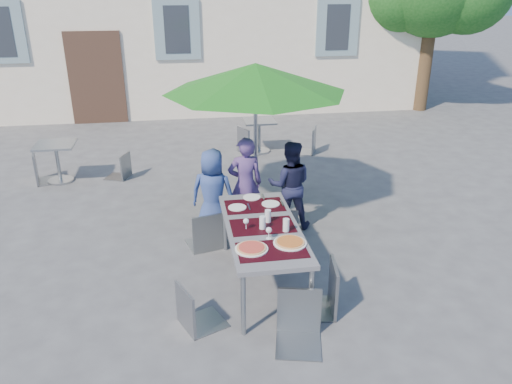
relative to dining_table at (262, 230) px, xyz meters
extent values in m
plane|color=#454548|center=(-0.72, 0.30, -0.70)|extent=(90.00, 90.00, 0.00)
cube|color=#412A1F|center=(-2.72, 7.77, 0.40)|extent=(1.30, 0.06, 2.20)
cube|color=gray|center=(-4.72, 7.77, 1.50)|extent=(1.10, 0.06, 1.40)
cube|color=gray|center=(-0.72, 7.77, 1.50)|extent=(1.10, 0.06, 1.40)
cube|color=#262B33|center=(-0.72, 7.75, 1.50)|extent=(0.60, 0.04, 1.10)
cube|color=gray|center=(3.28, 7.77, 1.50)|extent=(1.10, 0.06, 1.40)
cube|color=#262B33|center=(3.28, 7.75, 1.50)|extent=(0.60, 0.04, 1.10)
cylinder|color=#4B3620|center=(5.78, 7.80, 0.70)|extent=(0.36, 0.36, 2.80)
cube|color=#49494E|center=(0.00, 0.00, 0.03)|extent=(0.80, 1.85, 0.05)
cylinder|color=#92989E|center=(-0.34, -0.86, -0.35)|extent=(0.05, 0.05, 0.70)
cylinder|color=#92989E|center=(0.34, -0.86, -0.35)|extent=(0.05, 0.05, 0.70)
cylinder|color=#92989E|center=(-0.34, 0.86, -0.35)|extent=(0.05, 0.05, 0.70)
cylinder|color=#92989E|center=(0.34, 0.86, -0.35)|extent=(0.05, 0.05, 0.70)
cube|color=black|center=(0.00, -0.55, 0.06)|extent=(0.70, 0.42, 0.01)
cube|color=black|center=(0.00, 0.00, 0.06)|extent=(0.70, 0.42, 0.01)
cube|color=black|center=(0.00, 0.55, 0.06)|extent=(0.70, 0.42, 0.01)
cylinder|color=white|center=(-0.20, -0.51, 0.07)|extent=(0.34, 0.34, 0.01)
cylinder|color=tan|center=(-0.20, -0.51, 0.08)|extent=(0.30, 0.30, 0.01)
cylinder|color=#A51D10|center=(-0.20, -0.51, 0.09)|extent=(0.26, 0.26, 0.01)
cylinder|color=white|center=(0.21, -0.45, 0.07)|extent=(0.35, 0.35, 0.01)
cylinder|color=tan|center=(0.21, -0.45, 0.08)|extent=(0.31, 0.31, 0.01)
cylinder|color=#9D290A|center=(0.21, -0.45, 0.09)|extent=(0.27, 0.27, 0.01)
cylinder|color=silver|center=(-0.01, -0.07, 0.13)|extent=(0.07, 0.07, 0.15)
cylinder|color=silver|center=(0.08, 0.09, 0.13)|extent=(0.07, 0.07, 0.15)
cylinder|color=silver|center=(0.23, -0.17, 0.13)|extent=(0.07, 0.07, 0.15)
cylinder|color=silver|center=(-0.19, -0.05, 0.06)|extent=(0.06, 0.06, 0.00)
cylinder|color=silver|center=(-0.19, -0.05, 0.09)|extent=(0.01, 0.01, 0.08)
sphere|color=silver|center=(-0.19, -0.05, 0.15)|extent=(0.06, 0.06, 0.06)
cylinder|color=silver|center=(0.02, -0.30, 0.06)|extent=(0.06, 0.06, 0.00)
cylinder|color=silver|center=(0.02, -0.30, 0.09)|extent=(0.01, 0.01, 0.08)
sphere|color=silver|center=(0.02, -0.30, 0.15)|extent=(0.06, 0.06, 0.06)
cylinder|color=white|center=(-0.22, 0.52, 0.06)|extent=(0.22, 0.22, 0.01)
cube|color=#A4A7AC|center=(-0.08, 0.52, 0.06)|extent=(0.02, 0.18, 0.00)
cylinder|color=white|center=(0.20, 0.56, 0.06)|extent=(0.22, 0.22, 0.01)
cube|color=#A4A7AC|center=(0.34, 0.56, 0.06)|extent=(0.02, 0.18, 0.00)
cylinder|color=white|center=(0.00, 0.79, 0.06)|extent=(0.22, 0.22, 0.01)
cube|color=#A4A7AC|center=(0.14, 0.79, 0.06)|extent=(0.02, 0.18, 0.00)
imported|color=navy|center=(-0.45, 1.32, -0.08)|extent=(0.70, 0.56, 1.24)
imported|color=#593C7C|center=(0.02, 1.47, -0.03)|extent=(0.50, 0.34, 1.34)
imported|color=#191B38|center=(0.64, 1.42, -0.06)|extent=(0.67, 0.47, 1.27)
cube|color=gray|center=(-0.60, 1.05, -0.23)|extent=(0.53, 0.53, 0.03)
cube|color=gray|center=(-0.55, 0.85, 0.03)|extent=(0.43, 0.14, 0.52)
cylinder|color=gray|center=(-0.46, 1.28, -0.47)|extent=(0.02, 0.02, 0.46)
cylinder|color=gray|center=(-0.83, 1.19, -0.47)|extent=(0.02, 0.02, 0.46)
cylinder|color=gray|center=(-0.37, 0.92, -0.47)|extent=(0.02, 0.02, 0.46)
cylinder|color=gray|center=(-0.74, 0.82, -0.47)|extent=(0.02, 0.02, 0.46)
cube|color=gray|center=(0.05, 1.03, -0.19)|extent=(0.58, 0.58, 0.03)
cube|color=gray|center=(-0.01, 0.82, 0.08)|extent=(0.46, 0.17, 0.56)
cylinder|color=gray|center=(0.30, 1.16, -0.45)|extent=(0.02, 0.02, 0.49)
cylinder|color=gray|center=(-0.08, 1.28, -0.45)|extent=(0.02, 0.02, 0.49)
cylinder|color=gray|center=(0.18, 0.78, -0.45)|extent=(0.02, 0.02, 0.49)
cylinder|color=gray|center=(-0.20, 0.90, -0.45)|extent=(0.02, 0.02, 0.49)
cube|color=gray|center=(0.46, 1.07, -0.23)|extent=(0.52, 0.52, 0.03)
cube|color=gray|center=(0.41, 0.87, 0.02)|extent=(0.42, 0.14, 0.51)
cylinder|color=gray|center=(0.69, 1.20, -0.47)|extent=(0.02, 0.02, 0.45)
cylinder|color=gray|center=(0.33, 1.29, -0.47)|extent=(0.02, 0.02, 0.45)
cylinder|color=gray|center=(0.59, 0.84, -0.47)|extent=(0.02, 0.02, 0.45)
cylinder|color=gray|center=(0.24, 0.93, -0.47)|extent=(0.02, 0.02, 0.45)
cube|color=gray|center=(-0.72, -0.63, -0.26)|extent=(0.53, 0.53, 0.03)
cube|color=gray|center=(-0.90, -0.71, -0.02)|extent=(0.19, 0.38, 0.48)
cylinder|color=gray|center=(-0.50, -0.72, -0.48)|extent=(0.02, 0.02, 0.42)
cylinder|color=gray|center=(-0.63, -0.40, -0.48)|extent=(0.02, 0.02, 0.42)
cylinder|color=gray|center=(-0.82, -0.86, -0.48)|extent=(0.02, 0.02, 0.42)
cylinder|color=gray|center=(-0.95, -0.54, -0.48)|extent=(0.02, 0.02, 0.42)
cube|color=gray|center=(0.44, -0.58, -0.20)|extent=(0.53, 0.53, 0.03)
cube|color=gray|center=(0.66, -0.61, 0.08)|extent=(0.11, 0.47, 0.55)
cylinder|color=gray|center=(0.27, -0.35, -0.45)|extent=(0.02, 0.02, 0.49)
cylinder|color=gray|center=(0.21, -0.74, -0.45)|extent=(0.02, 0.02, 0.49)
cylinder|color=gray|center=(0.67, -0.41, -0.45)|extent=(0.02, 0.02, 0.49)
cylinder|color=gray|center=(0.60, -0.81, -0.45)|extent=(0.02, 0.02, 0.49)
cube|color=gray|center=(0.16, -1.13, -0.23)|extent=(0.52, 0.52, 0.03)
cube|color=gray|center=(0.21, -0.93, 0.03)|extent=(0.43, 0.13, 0.52)
cylinder|color=gray|center=(-0.07, -1.26, -0.47)|extent=(0.02, 0.02, 0.46)
cylinder|color=gray|center=(0.30, -1.35, -0.47)|extent=(0.02, 0.02, 0.46)
cylinder|color=gray|center=(0.02, -0.90, -0.47)|extent=(0.02, 0.02, 0.46)
cylinder|color=gray|center=(0.38, -0.99, -0.47)|extent=(0.02, 0.02, 0.46)
cylinder|color=#A4A7AC|center=(0.25, 2.01, -0.65)|extent=(0.50, 0.50, 0.09)
cylinder|color=#92989E|center=(0.25, 2.01, 0.34)|extent=(0.06, 0.06, 2.07)
cone|color=#1A6B17|center=(0.25, 2.01, 1.33)|extent=(2.61, 2.61, 0.41)
cylinder|color=#A4A7AC|center=(-2.96, 3.77, -0.68)|extent=(0.44, 0.44, 0.04)
cylinder|color=#92989E|center=(-2.96, 3.77, -0.37)|extent=(0.06, 0.06, 0.65)
cube|color=#92989E|center=(-2.96, 3.77, -0.02)|extent=(0.65, 0.65, 0.04)
cube|color=gray|center=(-3.13, 3.82, -0.21)|extent=(0.54, 0.54, 0.03)
cube|color=gray|center=(-3.34, 3.77, 0.06)|extent=(0.13, 0.45, 0.54)
cylinder|color=gray|center=(-2.90, 3.67, -0.46)|extent=(0.02, 0.02, 0.48)
cylinder|color=gray|center=(-2.98, 4.05, -0.46)|extent=(0.02, 0.02, 0.48)
cylinder|color=gray|center=(-3.28, 3.58, -0.46)|extent=(0.02, 0.02, 0.48)
cylinder|color=gray|center=(-3.36, 3.96, -0.46)|extent=(0.02, 0.02, 0.48)
cube|color=gray|center=(-1.98, 3.81, -0.29)|extent=(0.49, 0.49, 0.03)
cube|color=gray|center=(-1.81, 3.75, -0.07)|extent=(0.16, 0.36, 0.45)
cylinder|color=gray|center=(-2.07, 4.02, -0.50)|extent=(0.02, 0.02, 0.40)
cylinder|color=gray|center=(-2.19, 3.72, -0.50)|extent=(0.02, 0.02, 0.40)
cylinder|color=gray|center=(-1.77, 3.90, -0.50)|extent=(0.02, 0.02, 0.40)
cylinder|color=gray|center=(-1.89, 3.60, -0.50)|extent=(0.02, 0.02, 0.40)
cylinder|color=#A4A7AC|center=(0.79, 4.86, -0.68)|extent=(0.44, 0.44, 0.04)
cylinder|color=#92989E|center=(0.79, 4.86, -0.38)|extent=(0.06, 0.06, 0.63)
cube|color=#92989E|center=(0.79, 4.86, -0.04)|extent=(0.63, 0.63, 0.04)
cube|color=gray|center=(0.65, 4.81, -0.20)|extent=(0.60, 0.60, 0.03)
cube|color=gray|center=(0.44, 4.73, 0.08)|extent=(0.20, 0.45, 0.55)
cylinder|color=gray|center=(0.90, 4.70, -0.45)|extent=(0.02, 0.02, 0.49)
cylinder|color=gray|center=(0.76, 5.07, -0.45)|extent=(0.02, 0.02, 0.49)
cylinder|color=gray|center=(0.53, 4.55, -0.45)|extent=(0.02, 0.02, 0.49)
cylinder|color=gray|center=(0.39, 4.93, -0.45)|extent=(0.02, 0.02, 0.49)
cube|color=gray|center=(1.68, 4.67, -0.21)|extent=(0.59, 0.59, 0.03)
cube|color=gray|center=(1.88, 4.59, 0.06)|extent=(0.20, 0.43, 0.54)
cylinder|color=gray|center=(1.57, 4.93, -0.46)|extent=(0.02, 0.02, 0.47)
cylinder|color=gray|center=(1.43, 4.57, -0.46)|extent=(0.02, 0.02, 0.47)
cylinder|color=gray|center=(1.93, 4.78, -0.46)|extent=(0.02, 0.02, 0.47)
cylinder|color=gray|center=(1.79, 4.42, -0.46)|extent=(0.02, 0.02, 0.47)
camera|label=1|loc=(-0.87, -4.88, 2.56)|focal=35.00mm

